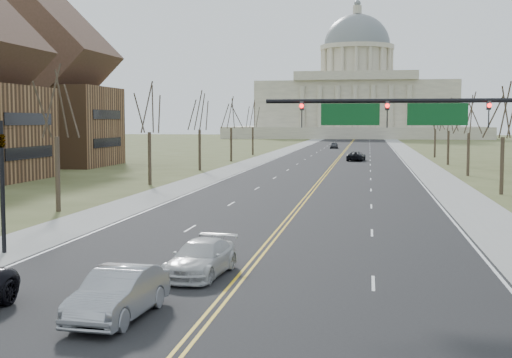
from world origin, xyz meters
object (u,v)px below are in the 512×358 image
(car_sb_inner_lead, at_px, (118,294))
(car_far_nb, at_px, (356,156))
(car_sb_inner_second, at_px, (201,258))
(car_far_sb, at_px, (334,145))
(signal_left, at_px, (2,172))
(signal_mast, at_px, (436,126))

(car_sb_inner_lead, xyz_separation_m, car_far_nb, (5.55, 87.74, -0.06))
(car_sb_inner_second, bearing_deg, car_far_sb, 96.55)
(car_sb_inner_lead, bearing_deg, signal_left, 137.43)
(car_sb_inner_lead, xyz_separation_m, car_sb_inner_second, (1.07, 6.22, -0.09))
(car_sb_inner_second, height_order, car_far_nb, car_far_nb)
(signal_left, relative_size, car_sb_inner_lead, 1.29)
(car_sb_inner_lead, xyz_separation_m, car_far_sb, (-0.07, 135.74, -0.07))
(car_far_sb, bearing_deg, car_far_nb, -83.64)
(car_sb_inner_second, bearing_deg, signal_mast, 25.91)
(car_sb_inner_lead, relative_size, car_sb_inner_second, 0.99)
(car_far_nb, xyz_separation_m, car_far_sb, (-5.63, 48.01, -0.01))
(signal_left, xyz_separation_m, car_sb_inner_lead, (8.86, -9.48, -2.94))
(car_sb_inner_lead, distance_m, car_far_sb, 135.74)
(signal_left, bearing_deg, signal_mast, -0.00)
(car_far_sb, bearing_deg, car_sb_inner_second, -89.82)
(car_far_nb, height_order, car_far_sb, car_far_nb)
(signal_left, xyz_separation_m, car_far_sb, (8.79, 126.26, -3.01))
(car_far_sb, bearing_deg, signal_mast, -85.73)
(car_sb_inner_second, height_order, car_far_sb, car_far_sb)
(signal_left, bearing_deg, car_far_nb, 79.57)
(signal_left, height_order, car_far_sb, signal_left)
(signal_mast, xyz_separation_m, car_sb_inner_second, (-9.02, -3.26, -5.07))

